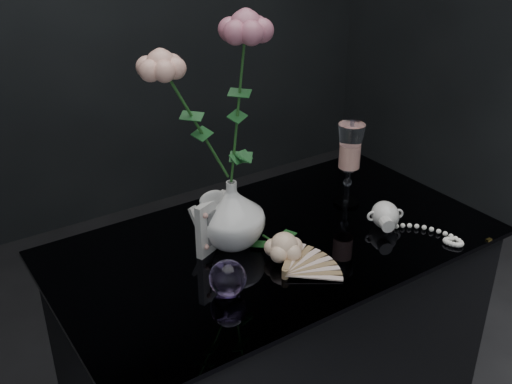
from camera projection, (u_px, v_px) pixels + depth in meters
table at (274, 361)px, 1.60m from camera, size 1.05×0.58×0.76m
vase at (232, 213)px, 1.38m from camera, size 0.18×0.18×0.16m
wine_glass at (349, 165)px, 1.55m from camera, size 0.08×0.08×0.22m
picture_frame at (212, 220)px, 1.36m from camera, size 0.14×0.12×0.15m
paperweight at (228, 278)px, 1.22m from camera, size 0.08×0.08×0.08m
paper_fan at (285, 273)px, 1.29m from camera, size 0.29×0.25×0.03m
loose_rose at (284, 246)px, 1.34m from camera, size 0.17×0.21×0.07m
pearl_jar at (385, 214)px, 1.47m from camera, size 0.31×0.31×0.07m
roses at (216, 100)px, 1.24m from camera, size 0.27×0.12×0.43m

